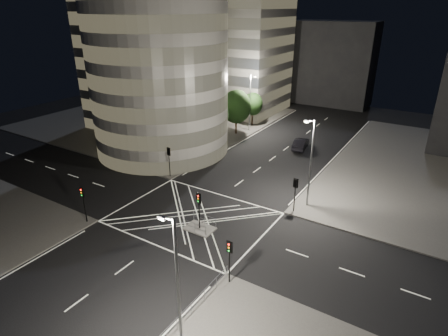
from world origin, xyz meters
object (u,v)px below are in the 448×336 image
Objects in this scene: traffic_signal_nr at (230,254)px; traffic_signal_nl at (83,198)px; traffic_signal_fr at (295,189)px; street_lamp_right_near at (177,283)px; sedan at (301,144)px; street_lamp_left_near at (188,126)px; street_lamp_right_far at (310,161)px; central_island at (200,229)px; street_lamp_left_far at (250,101)px; traffic_signal_fl at (169,156)px; traffic_signal_island at (199,204)px.

traffic_signal_nl is at bearing 180.00° from traffic_signal_nr.
traffic_signal_fr is 0.40× the size of street_lamp_right_near.
sedan is (-6.85, 19.33, -2.06)m from traffic_signal_fr.
street_lamp_left_near is 1.00× the size of street_lamp_right_near.
traffic_signal_nr is 7.69m from street_lamp_right_near.
sedan is at bearing 113.59° from street_lamp_right_far.
traffic_signal_nr is at bearing -92.30° from street_lamp_right_far.
central_island is 0.58× the size of sedan.
street_lamp_left_near reaches higher than traffic_signal_fr.
street_lamp_right_near is at bearing -88.25° from traffic_signal_fr.
traffic_signal_nr is 0.40× the size of street_lamp_right_near.
street_lamp_left_near is at bearing -90.00° from street_lamp_left_far.
traffic_signal_fl is 27.79m from street_lamp_right_near.
traffic_signal_island is 0.40× the size of street_lamp_left_far.
traffic_signal_fr and traffic_signal_island have the same top height.
street_lamp_right_far is (18.87, -21.00, 0.00)m from street_lamp_left_far.
central_island is 0.30× the size of street_lamp_right_near.
street_lamp_left_near is at bearing 164.08° from traffic_signal_fr.
traffic_signal_fl reaches higher than central_island.
traffic_signal_fr and traffic_signal_nr have the same top height.
traffic_signal_fl is 0.40× the size of street_lamp_left_far.
traffic_signal_nr is at bearing 95.04° from street_lamp_right_near.
traffic_signal_nr is 8.62m from traffic_signal_island.
traffic_signal_fl is (-10.80, 8.30, 2.84)m from central_island.
street_lamp_left_far is (0.00, 18.00, 0.00)m from street_lamp_left_near.
traffic_signal_fr reaches higher than sedan.
street_lamp_right_far reaches higher than central_island.
traffic_signal_fl is 22.22m from sedan.
street_lamp_right_far is at bearing 90.00° from street_lamp_right_near.
street_lamp_right_far is 1.00× the size of street_lamp_right_near.
traffic_signal_fr is at bearing -51.83° from street_lamp_left_far.
street_lamp_right_near reaches higher than traffic_signal_nr.
traffic_signal_nl is 0.40× the size of street_lamp_right_far.
traffic_signal_nl is 18.99m from street_lamp_left_near.
traffic_signal_nl and traffic_signal_island have the same top height.
street_lamp_right_near is (18.87, -26.00, 0.00)m from street_lamp_left_near.
traffic_signal_nr is at bearing -37.93° from central_island.
sedan reaches higher than central_island.
street_lamp_left_near is at bearing 91.94° from traffic_signal_nl.
street_lamp_right_near is (7.44, -12.50, 2.63)m from traffic_signal_island.
street_lamp_right_far reaches higher than sedan.
central_island is 11.10m from traffic_signal_fr.
traffic_signal_fr is at bearing 0.00° from traffic_signal_fl.
traffic_signal_fl is 22.24m from traffic_signal_nr.
street_lamp_right_near is at bearing -59.25° from traffic_signal_island.
traffic_signal_fr is 1.00× the size of traffic_signal_nr.
street_lamp_left_far is (-0.64, 36.80, 2.63)m from traffic_signal_nl.
street_lamp_left_near is 1.00× the size of street_lamp_left_far.
traffic_signal_nr is (6.80, -5.30, 2.84)m from central_island.
central_island is 2.84m from traffic_signal_island.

